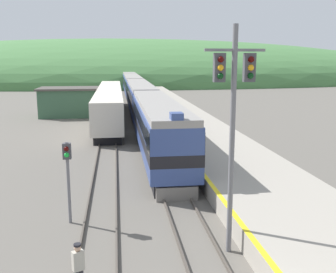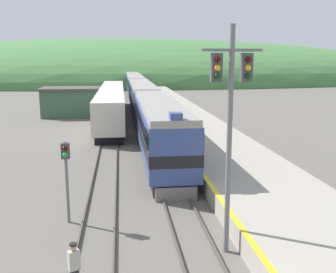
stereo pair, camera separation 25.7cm
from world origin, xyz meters
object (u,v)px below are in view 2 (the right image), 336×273
(express_train_lead_car, at_px, (159,127))
(track_worker, at_px, (74,265))
(signal_mast_main, at_px, (230,108))
(carriage_second, at_px, (142,98))
(siding_train, at_px, (112,103))
(carriage_third, at_px, (135,86))
(carriage_fifth, at_px, (129,75))
(carriage_fourth, at_px, (132,79))
(signal_post_siding, at_px, (66,165))

(express_train_lead_car, relative_size, track_worker, 11.44)
(signal_mast_main, relative_size, track_worker, 5.00)
(carriage_second, xyz_separation_m, siding_train, (-3.90, -1.78, -0.40))
(carriage_second, xyz_separation_m, carriage_third, (0.00, 23.89, 0.00))
(carriage_fifth, bearing_deg, carriage_fourth, -90.00)
(express_train_lead_car, bearing_deg, carriage_fifth, 90.00)
(express_train_lead_car, height_order, carriage_third, express_train_lead_car)
(siding_train, xyz_separation_m, signal_post_siding, (-1.37, -32.26, 0.78))
(carriage_second, height_order, carriage_fourth, same)
(siding_train, relative_size, track_worker, 19.36)
(carriage_fourth, bearing_deg, track_worker, -92.86)
(signal_mast_main, bearing_deg, carriage_second, 91.75)
(siding_train, bearing_deg, signal_post_siding, -92.43)
(carriage_fifth, distance_m, siding_train, 73.54)
(carriage_fourth, xyz_separation_m, signal_post_siding, (-5.27, -81.81, 0.38))
(carriage_fifth, height_order, siding_train, carriage_fifth)
(carriage_second, distance_m, carriage_third, 23.89)
(express_train_lead_car, distance_m, carriage_second, 22.43)
(carriage_fourth, distance_m, track_worker, 87.61)
(carriage_fourth, height_order, carriage_fifth, same)
(carriage_fourth, height_order, signal_post_siding, carriage_fourth)
(carriage_second, bearing_deg, signal_post_siding, -98.81)
(carriage_third, xyz_separation_m, carriage_fourth, (0.00, 23.89, 0.00))
(signal_post_siding, bearing_deg, express_train_lead_car, 65.58)
(carriage_fifth, height_order, signal_mast_main, signal_mast_main)
(carriage_fifth, relative_size, signal_post_siding, 6.09)
(carriage_second, xyz_separation_m, track_worker, (-4.37, -39.72, -1.36))
(express_train_lead_car, xyz_separation_m, carriage_fifth, (0.00, 94.09, -0.01))
(carriage_fifth, distance_m, signal_mast_main, 109.32)
(express_train_lead_car, height_order, carriage_fifth, express_train_lead_car)
(carriage_third, height_order, track_worker, carriage_third)
(express_train_lead_car, bearing_deg, track_worker, -104.17)
(siding_train, height_order, track_worker, siding_train)
(carriage_third, bearing_deg, carriage_second, -90.00)
(signal_mast_main, relative_size, signal_post_siding, 2.27)
(siding_train, bearing_deg, carriage_second, 24.48)
(carriage_third, relative_size, siding_train, 0.69)
(carriage_fourth, xyz_separation_m, track_worker, (-4.37, -87.49, -1.36))
(carriage_fifth, distance_m, signal_post_siding, 105.83)
(carriage_fifth, xyz_separation_m, signal_mast_main, (1.15, -109.26, 3.30))
(carriage_second, height_order, signal_mast_main, signal_mast_main)
(express_train_lead_car, xyz_separation_m, siding_train, (-3.90, 20.65, -0.41))
(signal_post_siding, bearing_deg, signal_mast_main, -29.01)
(express_train_lead_car, distance_m, carriage_fourth, 70.20)
(track_worker, bearing_deg, carriage_third, 86.07)
(express_train_lead_car, height_order, siding_train, express_train_lead_car)
(carriage_third, height_order, carriage_fifth, same)
(signal_mast_main, bearing_deg, siding_train, 98.03)
(signal_post_siding, bearing_deg, carriage_fifth, 87.14)
(signal_post_siding, xyz_separation_m, track_worker, (0.91, -5.68, -1.74))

